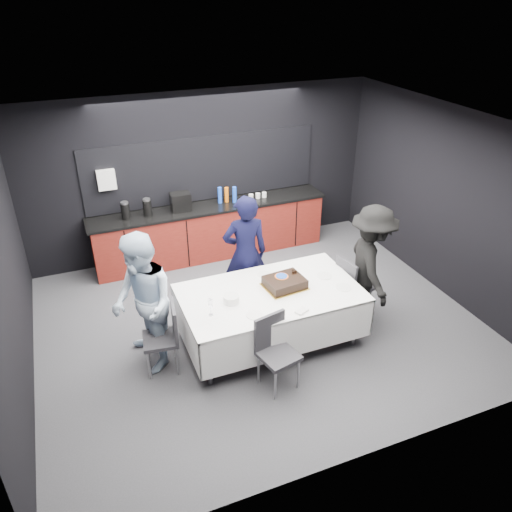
{
  "coord_description": "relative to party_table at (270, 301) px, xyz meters",
  "views": [
    {
      "loc": [
        -2.18,
        -5.33,
        4.33
      ],
      "look_at": [
        0.0,
        0.1,
        1.05
      ],
      "focal_mm": 35.0,
      "sensor_mm": 36.0,
      "label": 1
    }
  ],
  "objects": [
    {
      "name": "loose_plate_far",
      "position": [
        0.09,
        0.42,
        0.14
      ],
      "size": [
        0.19,
        0.19,
        0.01
      ],
      "primitive_type": "cylinder",
      "color": "white",
      "rests_on": "party_table"
    },
    {
      "name": "chair_right",
      "position": [
        1.3,
        0.13,
        -0.11
      ],
      "size": [
        0.48,
        0.48,
        0.92
      ],
      "color": "#2E2D32",
      "rests_on": "ground"
    },
    {
      "name": "champagne_flute",
      "position": [
        -0.86,
        -0.19,
        0.3
      ],
      "size": [
        0.06,
        0.06,
        0.22
      ],
      "color": "white",
      "rests_on": "party_table"
    },
    {
      "name": "kitchenette",
      "position": [
        -0.02,
        2.62,
        -0.1
      ],
      "size": [
        4.1,
        0.64,
        2.05
      ],
      "color": "#5F140F",
      "rests_on": "ground"
    },
    {
      "name": "ground",
      "position": [
        0.0,
        0.4,
        -0.64
      ],
      "size": [
        6.0,
        6.0,
        0.0
      ],
      "primitive_type": "plane",
      "color": "#424347",
      "rests_on": "ground"
    },
    {
      "name": "chair_near",
      "position": [
        -0.27,
        -0.75,
        -0.11
      ],
      "size": [
        0.5,
        0.5,
        0.92
      ],
      "color": "#2E2D32",
      "rests_on": "ground"
    },
    {
      "name": "chair_left",
      "position": [
        -1.39,
        -0.02,
        -0.11
      ],
      "size": [
        0.48,
        0.48,
        0.92
      ],
      "color": "#2E2D32",
      "rests_on": "ground"
    },
    {
      "name": "fork_pile",
      "position": [
        0.18,
        -0.54,
        0.15
      ],
      "size": [
        0.19,
        0.16,
        0.03
      ],
      "primitive_type": "cube",
      "rotation": [
        0.0,
        0.0,
        0.42
      ],
      "color": "white",
      "rests_on": "party_table"
    },
    {
      "name": "room_shell",
      "position": [
        0.0,
        0.4,
        1.22
      ],
      "size": [
        6.04,
        5.04,
        2.82
      ],
      "color": "white",
      "rests_on": "ground"
    },
    {
      "name": "cake_assembly",
      "position": [
        0.22,
        0.04,
        0.2
      ],
      "size": [
        0.57,
        0.48,
        0.17
      ],
      "color": "gold",
      "rests_on": "party_table"
    },
    {
      "name": "party_table",
      "position": [
        0.0,
        0.0,
        0.0
      ],
      "size": [
        2.32,
        1.32,
        0.78
      ],
      "color": "#99999E",
      "rests_on": "ground"
    },
    {
      "name": "person_center",
      "position": [
        -0.01,
        0.89,
        0.25
      ],
      "size": [
        0.7,
        0.5,
        1.77
      ],
      "primitive_type": "imported",
      "rotation": [
        0.0,
        0.0,
        3.01
      ],
      "color": "black",
      "rests_on": "ground"
    },
    {
      "name": "plate_stack",
      "position": [
        -0.55,
        -0.04,
        0.19
      ],
      "size": [
        0.2,
        0.2,
        0.1
      ],
      "primitive_type": "cylinder",
      "color": "white",
      "rests_on": "party_table"
    },
    {
      "name": "loose_plate_right_a",
      "position": [
        0.83,
        0.08,
        0.14
      ],
      "size": [
        0.21,
        0.21,
        0.01
      ],
      "primitive_type": "cylinder",
      "color": "white",
      "rests_on": "party_table"
    },
    {
      "name": "person_left",
      "position": [
        -1.6,
        0.15,
        0.27
      ],
      "size": [
        0.8,
        0.97,
        1.82
      ],
      "primitive_type": "imported",
      "rotation": [
        0.0,
        0.0,
        -1.43
      ],
      "color": "silver",
      "rests_on": "ground"
    },
    {
      "name": "loose_plate_near",
      "position": [
        -0.38,
        -0.4,
        0.14
      ],
      "size": [
        0.2,
        0.2,
        0.01
      ],
      "primitive_type": "cylinder",
      "color": "white",
      "rests_on": "party_table"
    },
    {
      "name": "loose_plate_right_b",
      "position": [
        0.92,
        -0.27,
        0.14
      ],
      "size": [
        0.21,
        0.21,
        0.01
      ],
      "primitive_type": "cylinder",
      "color": "white",
      "rests_on": "party_table"
    },
    {
      "name": "person_right",
      "position": [
        1.5,
        -0.01,
        0.22
      ],
      "size": [
        0.93,
        1.25,
        1.73
      ],
      "primitive_type": "imported",
      "rotation": [
        0.0,
        0.0,
        1.29
      ],
      "color": "black",
      "rests_on": "ground"
    }
  ]
}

